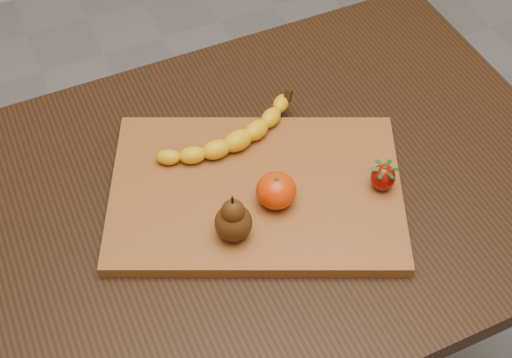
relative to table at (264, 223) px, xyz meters
name	(u,v)px	position (x,y,z in m)	size (l,w,h in m)	color
table	(264,223)	(0.00, 0.00, 0.00)	(1.00, 0.70, 0.76)	black
cutting_board	(256,191)	(-0.02, -0.01, 0.11)	(0.45, 0.30, 0.02)	brown
banana	(238,141)	(-0.01, 0.08, 0.13)	(0.22, 0.06, 0.03)	#F2B30B
pear	(233,216)	(-0.09, -0.08, 0.16)	(0.06, 0.06, 0.09)	#45230B
mandarin	(276,191)	(0.00, -0.05, 0.14)	(0.06, 0.06, 0.05)	#CB3102
strawberry	(383,177)	(0.16, -0.09, 0.14)	(0.04, 0.04, 0.05)	#840603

